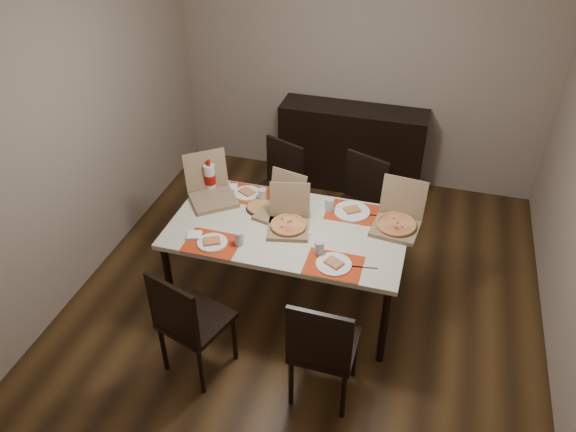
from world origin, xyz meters
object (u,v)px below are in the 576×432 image
at_px(chair_near_left, 188,320).
at_px(chair_near_right, 322,347).
at_px(dining_table, 288,233).
at_px(chair_far_left, 277,186).
at_px(pizza_box_center, 289,222).
at_px(dip_bowl, 302,210).
at_px(chair_far_right, 358,203).
at_px(soda_bottle, 210,178).
at_px(sideboard, 351,148).

bearing_deg(chair_near_left, chair_near_right, 1.57).
distance_m(dining_table, chair_far_left, 0.97).
height_order(chair_near_left, chair_far_left, same).
xyz_separation_m(dining_table, pizza_box_center, (0.01, -0.01, 0.12)).
relative_size(chair_near_right, dip_bowl, 7.94).
height_order(chair_far_left, chair_far_right, same).
relative_size(dining_table, chair_near_right, 1.94).
xyz_separation_m(chair_far_left, pizza_box_center, (0.37, -0.89, 0.29)).
bearing_deg(soda_bottle, chair_far_right, 23.64).
distance_m(pizza_box_center, soda_bottle, 0.84).
bearing_deg(dip_bowl, chair_near_right, -68.59).
distance_m(dining_table, chair_near_right, 1.03).
bearing_deg(sideboard, chair_far_right, -76.44).
bearing_deg(dining_table, chair_near_left, -116.18).
height_order(sideboard, chair_far_right, chair_far_right).
distance_m(chair_far_left, dip_bowl, 0.81).
relative_size(sideboard, chair_near_right, 1.61).
height_order(chair_near_left, dip_bowl, chair_near_left).
xyz_separation_m(sideboard, dip_bowl, (-0.09, -1.69, 0.31)).
bearing_deg(chair_near_left, pizza_box_center, 63.21).
distance_m(sideboard, pizza_box_center, 1.96).
bearing_deg(chair_near_left, dining_table, 63.82).
bearing_deg(pizza_box_center, chair_near_left, -116.79).
relative_size(dining_table, pizza_box_center, 4.49).
height_order(chair_far_right, pizza_box_center, pizza_box_center).
bearing_deg(soda_bottle, pizza_box_center, -22.41).
bearing_deg(chair_near_right, dip_bowl, 111.41).
xyz_separation_m(chair_far_left, soda_bottle, (-0.40, -0.57, 0.36)).
distance_m(dining_table, chair_far_right, 0.93).
xyz_separation_m(dining_table, soda_bottle, (-0.76, 0.31, 0.19)).
distance_m(chair_near_left, chair_far_right, 1.93).
bearing_deg(pizza_box_center, sideboard, 85.87).
distance_m(chair_near_right, chair_far_left, 1.96).
distance_m(pizza_box_center, dip_bowl, 0.24).
bearing_deg(chair_far_left, chair_far_right, -4.25).
relative_size(chair_far_left, pizza_box_center, 2.32).
height_order(chair_near_left, pizza_box_center, pizza_box_center).
distance_m(chair_far_left, pizza_box_center, 1.00).
relative_size(sideboard, chair_far_left, 1.61).
distance_m(sideboard, chair_near_left, 2.89).
xyz_separation_m(pizza_box_center, soda_bottle, (-0.77, 0.32, 0.07)).
relative_size(chair_near_left, soda_bottle, 3.21).
relative_size(dip_bowl, soda_bottle, 0.40).
distance_m(dining_table, chair_near_left, 1.03).
bearing_deg(dip_bowl, soda_bottle, 174.14).
distance_m(chair_near_right, soda_bottle, 1.77).
height_order(sideboard, chair_near_left, chair_near_left).
relative_size(dining_table, chair_far_right, 1.94).
bearing_deg(pizza_box_center, dining_table, 131.85).
height_order(chair_near_left, soda_bottle, soda_bottle).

